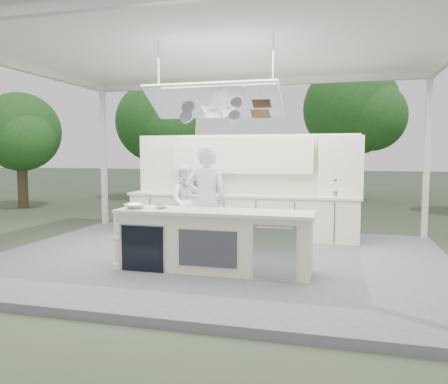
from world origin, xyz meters
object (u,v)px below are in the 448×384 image
(head_chef, at_px, (206,203))
(demo_island, at_px, (213,240))
(back_counter, at_px, (241,215))
(sous_chef, at_px, (187,201))

(head_chef, bearing_deg, demo_island, 103.26)
(back_counter, height_order, sous_chef, sous_chef)
(demo_island, xyz_separation_m, sous_chef, (-1.29, 2.46, 0.32))
(demo_island, xyz_separation_m, head_chef, (-0.31, 0.68, 0.51))
(back_counter, distance_m, sous_chef, 1.21)
(demo_island, xyz_separation_m, back_counter, (-0.18, 2.81, 0.00))
(head_chef, bearing_deg, sous_chef, -72.25)
(demo_island, distance_m, back_counter, 2.82)
(sous_chef, bearing_deg, back_counter, -0.82)
(demo_island, relative_size, sous_chef, 1.95)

